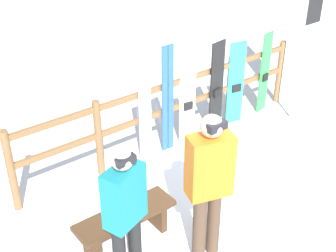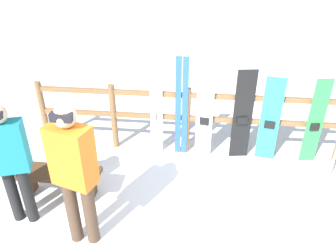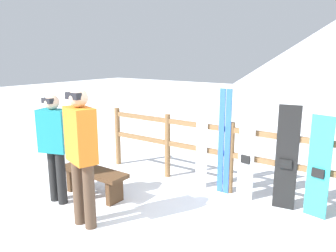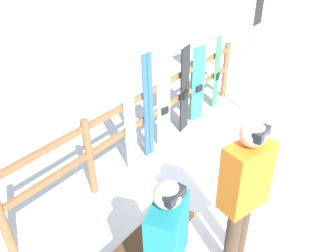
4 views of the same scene
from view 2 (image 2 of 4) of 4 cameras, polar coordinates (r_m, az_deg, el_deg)
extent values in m
plane|color=white|center=(4.17, 1.53, -17.85)|extent=(40.00, 40.00, 0.00)
cylinder|color=brown|center=(5.84, -20.83, 2.07)|extent=(0.10, 0.10, 1.13)
cylinder|color=brown|center=(5.41, -9.43, 1.54)|extent=(0.10, 0.10, 1.13)
cylinder|color=brown|center=(5.23, 3.32, 0.87)|extent=(0.10, 0.10, 1.13)
cylinder|color=brown|center=(5.32, 16.29, 0.15)|extent=(0.10, 0.10, 1.13)
cube|color=brown|center=(5.21, 3.34, 1.41)|extent=(4.79, 0.05, 0.08)
cube|color=brown|center=(5.03, 3.47, 5.37)|extent=(4.79, 0.05, 0.08)
cube|color=#4C331E|center=(4.62, -18.84, -7.75)|extent=(1.16, 0.36, 0.06)
cube|color=#4C331E|center=(4.93, -23.09, -9.14)|extent=(0.08, 0.29, 0.36)
cube|color=#4C331E|center=(4.59, -13.40, -10.42)|extent=(0.08, 0.29, 0.36)
cylinder|color=black|center=(4.48, -25.36, -10.67)|extent=(0.13, 0.13, 0.77)
cylinder|color=black|center=(4.39, -23.23, -11.03)|extent=(0.13, 0.13, 0.77)
cube|color=teal|center=(4.06, -26.29, -3.32)|extent=(0.47, 0.35, 0.61)
cylinder|color=#4C3828|center=(3.95, -16.26, -14.02)|extent=(0.14, 0.14, 0.85)
cylinder|color=#4C3828|center=(3.89, -13.42, -14.43)|extent=(0.14, 0.14, 0.85)
cube|color=orange|center=(3.45, -16.45, -5.02)|extent=(0.50, 0.37, 0.67)
sphere|color=#D8B293|center=(3.22, -17.57, 1.60)|extent=(0.23, 0.23, 0.23)
cube|color=black|center=(3.16, -18.11, 1.48)|extent=(0.21, 0.08, 0.08)
cube|color=white|center=(5.13, -2.63, 3.00)|extent=(0.09, 0.02, 1.56)
cube|color=white|center=(5.12, -1.46, 2.94)|extent=(0.09, 0.02, 1.56)
cube|color=blue|center=(5.07, 1.77, 3.19)|extent=(0.09, 0.02, 1.64)
cube|color=blue|center=(5.07, 2.96, 3.13)|extent=(0.09, 0.02, 1.64)
cube|color=white|center=(5.12, 6.37, 1.64)|extent=(0.26, 0.06, 1.38)
cube|color=black|center=(5.13, 6.33, 0.82)|extent=(0.14, 0.05, 0.12)
cube|color=black|center=(5.14, 12.87, 1.76)|extent=(0.30, 0.07, 1.48)
cube|color=black|center=(5.15, 12.81, 0.89)|extent=(0.17, 0.06, 0.12)
cube|color=#2DBFCC|center=(5.23, 17.32, 1.01)|extent=(0.29, 0.08, 1.38)
cube|color=black|center=(5.24, 17.26, 0.20)|extent=(0.16, 0.06, 0.12)
cube|color=green|center=(5.40, 24.27, 0.61)|extent=(0.25, 0.06, 1.39)
cube|color=black|center=(5.41, 24.19, -0.17)|extent=(0.14, 0.05, 0.12)
camera|label=1|loc=(3.96, -91.69, 11.65)|focal=50.00mm
camera|label=3|loc=(2.03, 78.31, -25.53)|focal=35.00mm
camera|label=4|loc=(3.91, -59.63, 16.23)|focal=35.00mm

